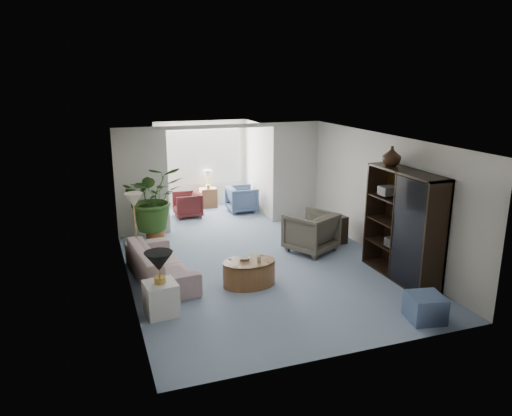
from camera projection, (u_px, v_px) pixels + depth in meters
name	position (u px, v px, depth m)	size (l,w,h in m)	color
floor	(267.00, 272.00, 9.23)	(6.00, 6.00, 0.00)	#8BA2B8
sunroom_floor	(212.00, 215.00, 12.96)	(2.60, 2.60, 0.00)	#8BA2B8
back_pier_left	(142.00, 183.00, 11.02)	(1.20, 0.12, 2.50)	beige
back_pier_right	(295.00, 172.00, 12.24)	(1.20, 0.12, 2.50)	beige
back_header	(222.00, 126.00, 11.31)	(2.60, 0.12, 0.10)	beige
window_pane	(201.00, 157.00, 13.57)	(2.20, 0.02, 1.50)	white
window_blinds	(202.00, 157.00, 13.55)	(2.20, 0.02, 1.50)	white
framed_picture	(387.00, 176.00, 9.48)	(0.04, 0.50, 0.40)	#C0B09A
sofa	(160.00, 263.00, 8.81)	(2.15, 0.84, 0.63)	#B5A899
end_table	(161.00, 299.00, 7.53)	(0.48, 0.48, 0.53)	white
table_lamp	(159.00, 262.00, 7.37)	(0.44, 0.44, 0.30)	black
floor_lamp	(134.00, 200.00, 9.48)	(0.36, 0.36, 0.28)	beige
coffee_table	(249.00, 273.00, 8.60)	(0.95, 0.95, 0.45)	brown
coffee_bowl	(245.00, 258.00, 8.61)	(0.21, 0.21, 0.05)	white
coffee_cup	(259.00, 260.00, 8.49)	(0.09, 0.09, 0.08)	#B9B7A2
wingback_chair	(311.00, 232.00, 10.22)	(0.90, 0.93, 0.85)	#5B5648
side_table_dark	(333.00, 230.00, 10.75)	(0.51, 0.41, 0.61)	black
entertainment_cabinet	(403.00, 225.00, 8.74)	(0.48, 1.80, 2.00)	black
cabinet_urn	(392.00, 156.00, 8.89)	(0.34, 0.34, 0.36)	#331D11
ottoman	(425.00, 308.00, 7.37)	(0.51, 0.51, 0.41)	slate
plant_pot	(155.00, 236.00, 10.78)	(0.40, 0.40, 0.32)	#965B2B
house_plant	(153.00, 198.00, 10.54)	(1.29, 1.12, 1.44)	#2E541C
sunroom_chair_blue	(242.00, 199.00, 13.22)	(0.74, 0.77, 0.70)	slate
sunroom_chair_maroon	(187.00, 205.00, 12.75)	(0.69, 0.71, 0.64)	#571E1E
sunroom_table	(208.00, 198.00, 13.68)	(0.45, 0.35, 0.55)	brown
shelf_clutter	(402.00, 215.00, 8.66)	(0.30, 1.15, 1.06)	#504D4B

